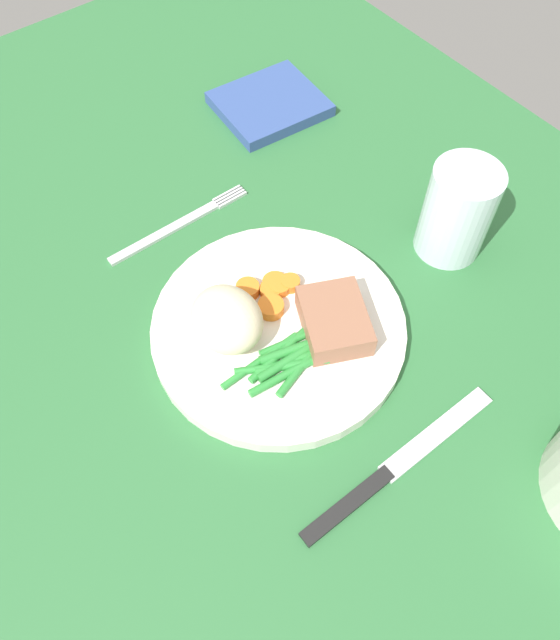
{
  "coord_description": "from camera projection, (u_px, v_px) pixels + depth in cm",
  "views": [
    {
      "loc": [
        24.27,
        -17.02,
        52.0
      ],
      "look_at": [
        0.22,
        1.49,
        4.6
      ],
      "focal_mm": 35.0,
      "sensor_mm": 36.0,
      "label": 1
    }
  ],
  "objects": [
    {
      "name": "water_glass",
      "position": [
        456.0,
        217.0,
        0.61
      ],
      "size": [
        6.71,
        6.71,
        9.96
      ],
      "color": "silver",
      "rests_on": "dining_table"
    },
    {
      "name": "knife",
      "position": [
        395.0,
        467.0,
        0.51
      ],
      "size": [
        1.7,
        20.5,
        0.64
      ],
      "rotation": [
        0.0,
        0.0,
        -0.07
      ],
      "color": "black",
      "rests_on": "dining_table"
    },
    {
      "name": "dining_table",
      "position": [
        266.0,
        347.0,
        0.59
      ],
      "size": [
        120.0,
        90.0,
        2.0
      ],
      "color": "#2D6B38",
      "rests_on": "ground"
    },
    {
      "name": "meat_portion",
      "position": [
        334.0,
        321.0,
        0.56
      ],
      "size": [
        8.83,
        8.08,
        2.6
      ],
      "primitive_type": "cube",
      "rotation": [
        0.0,
        0.0,
        -0.44
      ],
      "color": "#936047",
      "rests_on": "dinner_plate"
    },
    {
      "name": "fork",
      "position": [
        179.0,
        225.0,
        0.66
      ],
      "size": [
        1.44,
        16.6,
        0.4
      ],
      "rotation": [
        0.0,
        0.0,
        -0.02
      ],
      "color": "silver",
      "rests_on": "dining_table"
    },
    {
      "name": "dinner_plate",
      "position": [
        280.0,
        330.0,
        0.58
      ],
      "size": [
        23.55,
        23.55,
        1.6
      ],
      "primitive_type": "cylinder",
      "color": "white",
      "rests_on": "dining_table"
    },
    {
      "name": "carrot_slices",
      "position": [
        271.0,
        291.0,
        0.59
      ],
      "size": [
        5.35,
        5.68,
        1.11
      ],
      "color": "orange",
      "rests_on": "dinner_plate"
    },
    {
      "name": "mashed_potatoes",
      "position": [
        227.0,
        319.0,
        0.55
      ],
      "size": [
        7.02,
        6.06,
        5.03
      ],
      "primitive_type": "ellipsoid",
      "color": "beige",
      "rests_on": "dinner_plate"
    },
    {
      "name": "green_beans",
      "position": [
        290.0,
        358.0,
        0.55
      ],
      "size": [
        4.96,
        11.55,
        0.87
      ],
      "color": "#2D8C38",
      "rests_on": "dinner_plate"
    },
    {
      "name": "napkin",
      "position": [
        270.0,
        104.0,
        0.75
      ],
      "size": [
        11.68,
        12.91,
        1.43
      ],
      "primitive_type": "cube",
      "rotation": [
        0.0,
        0.0,
        -0.09
      ],
      "color": "#334C8C",
      "rests_on": "dining_table"
    }
  ]
}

